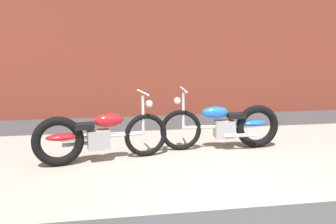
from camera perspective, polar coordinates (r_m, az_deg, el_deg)
name	(u,v)px	position (r m, az deg, el deg)	size (l,w,h in m)	color
ground_plane	(250,208)	(3.97, 13.27, -15.07)	(80.00, 80.00, 0.00)	#38383A
sidewalk_slab	(207,156)	(5.50, 6.37, -7.23)	(36.00, 3.50, 0.01)	gray
brick_building_wall	(171,0)	(8.65, 0.46, 17.98)	(36.00, 0.50, 5.51)	brown
motorcycle_red	(93,136)	(5.22, -12.22, -3.90)	(1.99, 0.66, 1.03)	black
motorcycle_blue	(229,125)	(5.86, 9.96, -2.18)	(2.01, 0.58, 1.03)	black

